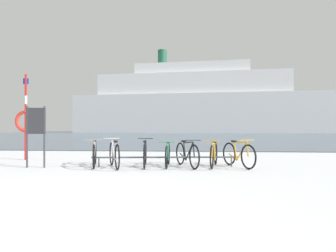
{
  "coord_description": "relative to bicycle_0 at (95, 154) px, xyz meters",
  "views": [
    {
      "loc": [
        2.04,
        -3.85,
        1.15
      ],
      "look_at": [
        1.29,
        6.07,
        1.21
      ],
      "focal_mm": 30.53,
      "sensor_mm": 36.0,
      "label": 1
    }
  ],
  "objects": [
    {
      "name": "ground",
      "position": [
        0.76,
        49.51,
        -0.41
      ],
      "size": [
        80.0,
        132.0,
        0.08
      ],
      "color": "white"
    },
    {
      "name": "bike_rack",
      "position": [
        2.1,
        0.1,
        -0.1
      ],
      "size": [
        4.3,
        0.51,
        0.31
      ],
      "color": "#4C5156",
      "rests_on": "ground"
    },
    {
      "name": "bicycle_0",
      "position": [
        0.0,
        0.0,
        0.0
      ],
      "size": [
        0.62,
        1.67,
        0.81
      ],
      "color": "black",
      "rests_on": "ground"
    },
    {
      "name": "bicycle_1",
      "position": [
        0.63,
        -0.15,
        0.01
      ],
      "size": [
        0.77,
        1.65,
        0.83
      ],
      "color": "black",
      "rests_on": "ground"
    },
    {
      "name": "bicycle_2",
      "position": [
        1.49,
        0.08,
        0.01
      ],
      "size": [
        0.46,
        1.7,
        0.82
      ],
      "color": "black",
      "rests_on": "ground"
    },
    {
      "name": "bicycle_3",
      "position": [
        2.15,
        0.15,
        -0.02
      ],
      "size": [
        0.46,
        1.67,
        0.76
      ],
      "color": "black",
      "rests_on": "ground"
    },
    {
      "name": "bicycle_4",
      "position": [
        2.72,
        0.13,
        -0.0
      ],
      "size": [
        0.76,
        1.65,
        0.81
      ],
      "color": "black",
      "rests_on": "ground"
    },
    {
      "name": "bicycle_5",
      "position": [
        3.51,
        0.19,
        -0.01
      ],
      "size": [
        0.49,
        1.65,
        0.78
      ],
      "color": "black",
      "rests_on": "ground"
    },
    {
      "name": "bicycle_6",
      "position": [
        4.21,
        0.18,
        -0.0
      ],
      "size": [
        0.75,
        1.54,
        0.81
      ],
      "color": "black",
      "rests_on": "ground"
    },
    {
      "name": "info_sign",
      "position": [
        -1.6,
        -0.37,
        0.82
      ],
      "size": [
        0.55,
        0.09,
        1.77
      ],
      "color": "#33383D",
      "rests_on": "ground"
    },
    {
      "name": "rescue_post",
      "position": [
        -3.04,
        1.52,
        1.07
      ],
      "size": [
        0.8,
        0.12,
        3.06
      ],
      "color": "red",
      "rests_on": "ground"
    },
    {
      "name": "ferry_ship",
      "position": [
        4.32,
        58.51,
        6.2
      ],
      "size": [
        57.39,
        17.02,
        19.58
      ],
      "color": "silver",
      "rests_on": "ground"
    }
  ]
}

